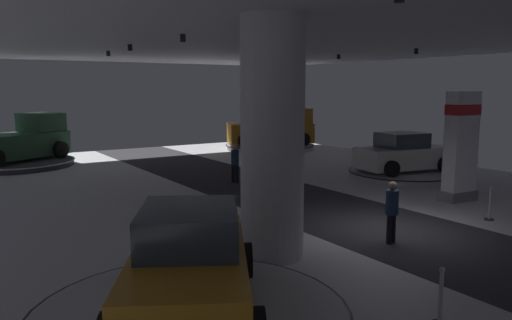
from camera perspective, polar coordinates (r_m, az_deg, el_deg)
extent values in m
cube|color=silver|center=(14.58, 14.93, -7.70)|extent=(24.00, 44.00, 0.05)
cube|color=#2D2D33|center=(14.57, 14.94, -7.59)|extent=(4.40, 44.00, 0.01)
cube|color=silver|center=(14.13, 15.80, 14.61)|extent=(24.00, 44.00, 0.10)
cylinder|color=black|center=(11.15, 1.19, 15.51)|extent=(0.16, 0.16, 0.22)
cylinder|color=black|center=(14.89, -8.34, 13.60)|extent=(0.16, 0.16, 0.22)
cylinder|color=black|center=(18.72, -14.18, 12.33)|extent=(0.16, 0.16, 0.22)
cylinder|color=black|center=(22.15, -16.49, 11.57)|extent=(0.16, 0.16, 0.22)
cylinder|color=black|center=(20.94, 17.80, 11.73)|extent=(0.16, 0.16, 0.22)
cylinder|color=black|center=(23.76, 9.40, 11.55)|extent=(0.16, 0.16, 0.22)
cylinder|color=black|center=(26.52, 4.24, 11.28)|extent=(0.16, 0.16, 0.22)
cylinder|color=silver|center=(11.36, 1.89, 2.38)|extent=(1.46, 1.46, 5.50)
cube|color=slate|center=(18.86, 22.03, -3.78)|extent=(1.32, 0.75, 0.35)
cube|color=white|center=(18.57, 22.35, 1.94)|extent=(1.15, 0.66, 3.44)
cube|color=red|center=(18.50, 22.53, 5.32)|extent=(1.17, 0.69, 0.36)
cylinder|color=#B7B7BC|center=(8.71, -7.50, -17.52)|extent=(5.21, 5.21, 0.27)
cylinder|color=black|center=(8.66, -7.51, -16.90)|extent=(5.32, 5.32, 0.05)
cube|color=#B77519|center=(8.41, -7.59, -12.95)|extent=(3.59, 4.55, 0.90)
cube|color=#2D3842|center=(8.32, -7.63, -7.76)|extent=(2.28, 2.42, 0.70)
cylinder|color=black|center=(9.84, -1.12, -11.35)|extent=(0.52, 0.70, 0.68)
cylinder|color=black|center=(9.95, -12.93, -11.35)|extent=(0.52, 0.70, 0.68)
cylinder|color=#333338|center=(27.77, -25.77, -0.36)|extent=(5.57, 5.56, 0.29)
cylinder|color=white|center=(27.76, -25.78, -0.12)|extent=(5.68, 5.68, 0.05)
cube|color=#2D5638|center=(27.67, -25.88, 1.47)|extent=(5.64, 4.46, 1.20)
cube|color=#2D5638|center=(28.62, -23.30, 3.94)|extent=(2.42, 2.49, 1.00)
cube|color=#28333D|center=(28.30, -24.09, 3.85)|extent=(0.94, 1.56, 0.75)
cylinder|color=black|center=(29.75, -24.36, 1.35)|extent=(0.87, 0.66, 0.84)
cylinder|color=black|center=(27.95, -21.36, 1.12)|extent=(0.87, 0.66, 0.84)
cylinder|color=#B7B7BC|center=(32.08, 1.61, 1.53)|extent=(5.56, 5.56, 0.30)
cylinder|color=black|center=(32.07, 1.61, 1.74)|extent=(5.68, 5.68, 0.05)
cube|color=#B77519|center=(31.99, 1.62, 3.13)|extent=(5.70, 3.90, 1.20)
cube|color=#B77519|center=(32.33, 4.57, 5.03)|extent=(2.28, 2.39, 1.00)
cube|color=#28333D|center=(32.20, 3.70, 5.02)|extent=(0.72, 1.65, 0.75)
cylinder|color=black|center=(33.61, 4.26, 2.79)|extent=(0.88, 0.57, 0.84)
cylinder|color=black|center=(31.36, 5.40, 2.39)|extent=(0.88, 0.57, 0.84)
cylinder|color=black|center=(32.82, -2.01, 2.68)|extent=(0.88, 0.57, 0.84)
cylinder|color=black|center=(30.51, -1.30, 2.26)|extent=(0.88, 0.57, 0.84)
cylinder|color=#B7B7BC|center=(23.11, 16.43, -1.51)|extent=(4.69, 4.69, 0.25)
cylinder|color=black|center=(23.10, 16.44, -1.28)|extent=(4.78, 4.78, 0.05)
cube|color=silver|center=(23.00, 16.50, 0.29)|extent=(4.44, 2.46, 0.90)
cube|color=#2D3842|center=(22.82, 16.29, 2.13)|extent=(2.13, 1.85, 0.70)
cylinder|color=black|center=(24.71, 17.54, 0.15)|extent=(0.71, 0.33, 0.68)
cylinder|color=black|center=(23.26, 20.76, -0.49)|extent=(0.71, 0.33, 0.68)
cylinder|color=black|center=(22.95, 12.14, -0.25)|extent=(0.71, 0.33, 0.68)
cylinder|color=black|center=(21.38, 15.24, -0.97)|extent=(0.71, 0.33, 0.68)
sphere|color=white|center=(24.71, 19.45, 0.95)|extent=(0.18, 0.18, 0.18)
sphere|color=white|center=(24.00, 21.05, 0.67)|extent=(0.18, 0.18, 0.18)
cylinder|color=black|center=(20.65, -2.19, -1.54)|extent=(0.14, 0.14, 0.80)
cylinder|color=black|center=(20.73, -2.63, -1.51)|extent=(0.14, 0.14, 0.80)
cylinder|color=#233851|center=(20.59, -2.42, 0.29)|extent=(0.32, 0.32, 0.62)
sphere|color=tan|center=(20.53, -2.43, 1.45)|extent=(0.22, 0.22, 0.22)
cylinder|color=black|center=(13.12, 14.96, -7.56)|extent=(0.14, 0.14, 0.80)
cylinder|color=black|center=(13.26, 15.34, -7.40)|extent=(0.14, 0.14, 0.80)
cylinder|color=#233851|center=(13.03, 15.26, -4.68)|extent=(0.32, 0.32, 0.62)
sphere|color=#99755B|center=(12.94, 15.33, -2.87)|extent=(0.22, 0.22, 0.22)
cylinder|color=#333338|center=(16.54, 25.03, -6.15)|extent=(0.28, 0.28, 0.04)
cylinder|color=#B2B2B7|center=(16.43, 25.13, -4.59)|extent=(0.07, 0.07, 0.96)
sphere|color=#B2B2B7|center=(16.34, 25.23, -2.95)|extent=(0.10, 0.10, 0.10)
cylinder|color=#333338|center=(13.90, 2.55, -8.01)|extent=(0.28, 0.28, 0.04)
cylinder|color=#B2B2B7|center=(13.78, 2.56, -6.17)|extent=(0.07, 0.07, 0.96)
sphere|color=#B2B2B7|center=(13.67, 2.57, -4.22)|extent=(0.10, 0.10, 0.10)
cylinder|color=#B2B2B7|center=(9.08, 20.31, -14.49)|extent=(0.07, 0.07, 0.96)
sphere|color=#B2B2B7|center=(8.91, 20.47, -11.63)|extent=(0.10, 0.10, 0.10)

